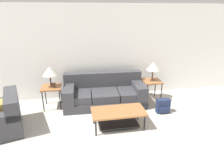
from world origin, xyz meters
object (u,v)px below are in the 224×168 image
at_px(coffee_table, 118,115).
at_px(backpack, 163,106).
at_px(couch, 104,94).
at_px(side_table_left, 51,89).
at_px(table_lamp_left, 50,72).
at_px(side_table_right, 152,83).
at_px(table_lamp_right, 153,66).

bearing_deg(coffee_table, backpack, 20.16).
distance_m(couch, backpack, 1.57).
xyz_separation_m(couch, backpack, (1.37, -0.76, -0.12)).
height_order(side_table_left, backpack, side_table_left).
xyz_separation_m(coffee_table, table_lamp_left, (-1.50, 1.25, 0.68)).
bearing_deg(side_table_right, table_lamp_right, 53.13).
bearing_deg(side_table_right, table_lamp_left, 180.00).
xyz_separation_m(side_table_right, table_lamp_left, (-2.72, 0.00, 0.47)).
xyz_separation_m(couch, side_table_left, (-1.36, 0.05, 0.22)).
distance_m(side_table_right, backpack, 0.87).
bearing_deg(side_table_left, side_table_right, 0.00).
bearing_deg(side_table_right, side_table_left, 180.00).
bearing_deg(side_table_left, coffee_table, -39.98).
height_order(table_lamp_right, backpack, table_lamp_right).
height_order(coffee_table, table_lamp_left, table_lamp_left).
relative_size(table_lamp_left, table_lamp_right, 1.00).
height_order(side_table_left, side_table_right, same).
distance_m(side_table_left, table_lamp_right, 2.76).
distance_m(couch, coffee_table, 1.22).
bearing_deg(backpack, side_table_left, 163.65).
xyz_separation_m(coffee_table, backpack, (1.24, 0.45, -0.12)).
xyz_separation_m(side_table_left, table_lamp_right, (2.72, 0.00, 0.47)).
xyz_separation_m(side_table_right, table_lamp_right, (0.00, 0.00, 0.47)).
bearing_deg(couch, table_lamp_left, 178.08).
bearing_deg(coffee_table, side_table_right, 45.73).
relative_size(coffee_table, side_table_right, 2.00).
height_order(side_table_right, backpack, side_table_right).
distance_m(coffee_table, table_lamp_left, 2.07).
relative_size(side_table_left, side_table_right, 1.00).
relative_size(coffee_table, backpack, 3.21).
xyz_separation_m(table_lamp_left, table_lamp_right, (2.72, 0.00, 0.00)).
height_order(coffee_table, side_table_left, side_table_left).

